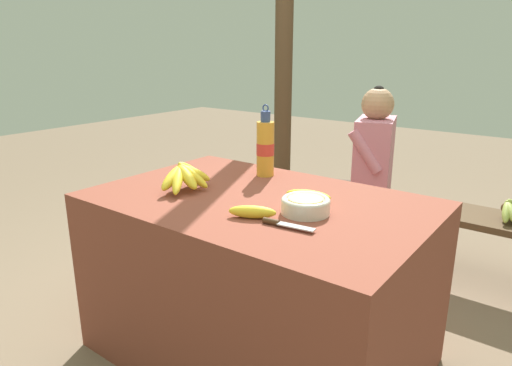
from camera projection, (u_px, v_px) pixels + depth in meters
The scene contains 11 objects.
ground_plane at pixel (258, 352), 1.95m from camera, with size 12.00×12.00×0.00m, color #75604C.
market_counter at pixel (258, 279), 1.85m from camera, with size 1.28×0.84×0.69m.
banana_bunch_ripe at pixel (185, 175), 1.83m from camera, with size 0.16×0.28×0.13m.
serving_bowl at pixel (306, 204), 1.58m from camera, with size 0.17×0.17×0.06m.
water_bottle at pixel (265, 147), 2.02m from camera, with size 0.08×0.08×0.32m.
loose_banana_front at pixel (252, 212), 1.54m from camera, with size 0.16×0.12×0.04m.
loose_banana_side at pixel (308, 196), 1.71m from camera, with size 0.18×0.08×0.04m.
knife at pixel (281, 223), 1.47m from camera, with size 0.18×0.04×0.02m.
wooden_bench at pixel (414, 212), 2.62m from camera, with size 1.68×0.32×0.40m.
seated_vendor at pixel (365, 163), 2.68m from camera, with size 0.46×0.43×1.05m.
support_post_near at pixel (284, 32), 3.11m from camera, with size 0.12×0.12×2.70m.
Camera 1 is at (0.99, -1.33, 1.25)m, focal length 32.00 mm.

